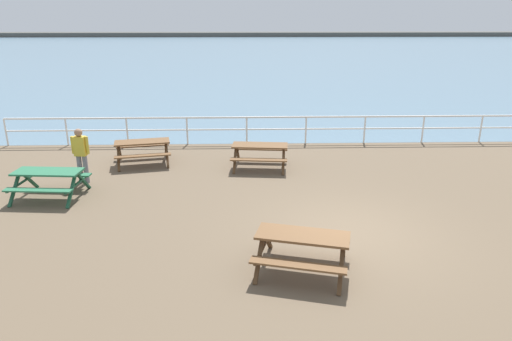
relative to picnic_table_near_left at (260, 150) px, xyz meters
The scene contains 9 objects.
ground_plane 5.26m from the picnic_table_near_left, 68.66° to the right, with size 30.00×24.00×0.20m, color brown.
sea_band 47.94m from the picnic_table_near_left, 87.73° to the left, with size 142.00×90.00×0.01m, color slate.
distant_shoreline 90.92m from the picnic_table_near_left, 88.81° to the left, with size 142.00×6.00×1.80m, color #4C4C47.
seaward_railing 3.47m from the picnic_table_near_left, 56.80° to the left, with size 23.07×0.07×1.08m.
picnic_table_near_left is the anchor object (origin of this frame).
picnic_table_near_right 6.46m from the picnic_table_near_left, 84.70° to the right, with size 2.13×1.91×0.80m.
picnic_table_mid_centre 6.37m from the picnic_table_near_left, 157.27° to the right, with size 1.91×1.67×0.80m.
picnic_table_far_left 3.97m from the picnic_table_near_left, behind, with size 2.06×1.84×0.80m.
visitor 5.51m from the picnic_table_near_left, 166.37° to the right, with size 0.53×0.25×1.66m.
Camera 1 is at (-2.44, -9.56, 4.83)m, focal length 32.23 mm.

